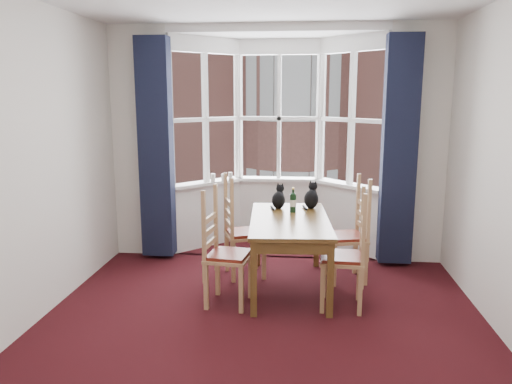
# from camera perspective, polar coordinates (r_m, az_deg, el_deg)

# --- Properties ---
(floor) EXTENTS (4.50, 4.50, 0.00)m
(floor) POSITION_cam_1_polar(r_m,az_deg,el_deg) (4.24, 0.26, -16.92)
(floor) COLOR black
(floor) RESTS_ON ground
(wall_left) EXTENTS (0.00, 4.50, 4.50)m
(wall_left) POSITION_cam_1_polar(r_m,az_deg,el_deg) (4.44, -26.38, 2.29)
(wall_left) COLOR silver
(wall_left) RESTS_ON floor
(wall_near) EXTENTS (4.00, 0.00, 4.00)m
(wall_near) POSITION_cam_1_polar(r_m,az_deg,el_deg) (1.63, -7.16, -10.31)
(wall_near) COLOR silver
(wall_near) RESTS_ON floor
(wall_back_pier_left) EXTENTS (0.70, 0.12, 2.80)m
(wall_back_pier_left) POSITION_cam_1_polar(r_m,az_deg,el_deg) (6.33, -12.90, 5.46)
(wall_back_pier_left) COLOR silver
(wall_back_pier_left) RESTS_ON floor
(wall_back_pier_right) EXTENTS (0.70, 0.12, 2.80)m
(wall_back_pier_right) POSITION_cam_1_polar(r_m,az_deg,el_deg) (6.15, 17.86, 5.04)
(wall_back_pier_right) COLOR silver
(wall_back_pier_right) RESTS_ON floor
(bay_window) EXTENTS (2.76, 0.94, 2.80)m
(bay_window) POSITION_cam_1_polar(r_m,az_deg,el_deg) (6.52, 2.52, 5.88)
(bay_window) COLOR white
(bay_window) RESTS_ON floor
(curtain_left) EXTENTS (0.38, 0.22, 2.60)m
(curtain_left) POSITION_cam_1_polar(r_m,az_deg,el_deg) (6.09, -11.35, 4.84)
(curtain_left) COLOR #151A31
(curtain_left) RESTS_ON floor
(curtain_right) EXTENTS (0.38, 0.22, 2.60)m
(curtain_right) POSITION_cam_1_polar(r_m,az_deg,el_deg) (5.93, 16.02, 4.46)
(curtain_right) COLOR #151A31
(curtain_right) RESTS_ON floor
(dining_table) EXTENTS (0.88, 1.52, 0.75)m
(dining_table) POSITION_cam_1_polar(r_m,az_deg,el_deg) (5.12, 3.85, -3.99)
(dining_table) COLOR brown
(dining_table) RESTS_ON floor
(chair_left_near) EXTENTS (0.45, 0.47, 0.92)m
(chair_left_near) POSITION_cam_1_polar(r_m,az_deg,el_deg) (4.82, -4.20, -7.31)
(chair_left_near) COLOR tan
(chair_left_near) RESTS_ON floor
(chair_left_far) EXTENTS (0.52, 0.53, 0.92)m
(chair_left_far) POSITION_cam_1_polar(r_m,az_deg,el_deg) (5.51, -2.20, -4.93)
(chair_left_far) COLOR tan
(chair_left_far) RESTS_ON floor
(chair_right_near) EXTENTS (0.43, 0.45, 0.92)m
(chair_right_near) POSITION_cam_1_polar(r_m,az_deg,el_deg) (4.80, 10.92, -7.58)
(chair_right_near) COLOR tan
(chair_right_near) RESTS_ON floor
(chair_right_far) EXTENTS (0.48, 0.50, 0.92)m
(chair_right_far) POSITION_cam_1_polar(r_m,az_deg,el_deg) (5.50, 11.14, -5.14)
(chair_right_far) COLOR tan
(chair_right_far) RESTS_ON floor
(cat_left) EXTENTS (0.18, 0.23, 0.28)m
(cat_left) POSITION_cam_1_polar(r_m,az_deg,el_deg) (5.53, 2.60, -0.76)
(cat_left) COLOR black
(cat_left) RESTS_ON dining_table
(cat_right) EXTENTS (0.20, 0.25, 0.31)m
(cat_right) POSITION_cam_1_polar(r_m,az_deg,el_deg) (5.57, 6.35, -0.64)
(cat_right) COLOR black
(cat_right) RESTS_ON dining_table
(wine_bottle) EXTENTS (0.07, 0.07, 0.27)m
(wine_bottle) POSITION_cam_1_polar(r_m,az_deg,el_deg) (5.35, 4.25, -1.09)
(wine_bottle) COLOR black
(wine_bottle) RESTS_ON dining_table
(candle_tall) EXTENTS (0.06, 0.06, 0.11)m
(candle_tall) POSITION_cam_1_polar(r_m,az_deg,el_deg) (6.52, -4.94, 1.64)
(candle_tall) COLOR white
(candle_tall) RESTS_ON bay_window
(candle_short) EXTENTS (0.06, 0.06, 0.10)m
(candle_short) POSITION_cam_1_polar(r_m,az_deg,el_deg) (6.53, -3.74, 1.64)
(candle_short) COLOR white
(candle_short) RESTS_ON bay_window
(candle_extra) EXTENTS (0.05, 0.05, 0.12)m
(candle_extra) POSITION_cam_1_polar(r_m,az_deg,el_deg) (6.54, -2.94, 1.74)
(candle_extra) COLOR white
(candle_extra) RESTS_ON bay_window
(street) EXTENTS (80.00, 80.00, 0.00)m
(street) POSITION_cam_1_polar(r_m,az_deg,el_deg) (36.86, 4.89, -1.46)
(street) COLOR #333335
(street) RESTS_ON ground
(tenement_building) EXTENTS (18.40, 7.80, 15.20)m
(tenement_building) POSITION_cam_1_polar(r_m,az_deg,el_deg) (17.75, 4.51, 9.80)
(tenement_building) COLOR #90554A
(tenement_building) RESTS_ON street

